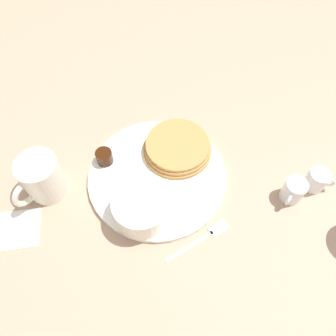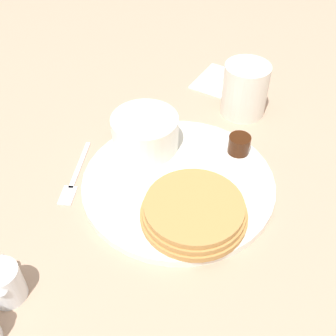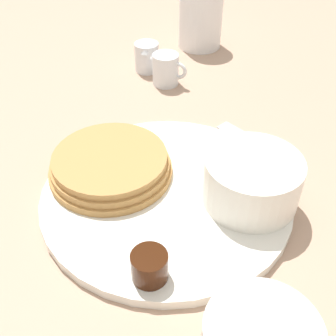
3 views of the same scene
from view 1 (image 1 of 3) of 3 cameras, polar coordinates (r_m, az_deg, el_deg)
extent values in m
plane|color=tan|center=(0.68, -1.87, -1.68)|extent=(4.00, 4.00, 0.00)
cylinder|color=white|center=(0.67, -1.88, -1.43)|extent=(0.28, 0.28, 0.01)
cylinder|color=#B78447|center=(0.70, 1.64, 3.23)|extent=(0.14, 0.14, 0.01)
cylinder|color=#B78447|center=(0.69, 1.65, 3.66)|extent=(0.14, 0.14, 0.01)
cylinder|color=#B78447|center=(0.68, 1.67, 4.09)|extent=(0.13, 0.13, 0.01)
cylinder|color=white|center=(0.60, -4.72, -7.03)|extent=(0.10, 0.10, 0.05)
cylinder|color=white|center=(0.58, -4.88, -6.08)|extent=(0.09, 0.09, 0.01)
cylinder|color=#38190A|center=(0.69, -11.02, 1.91)|extent=(0.03, 0.03, 0.03)
cylinder|color=white|center=(0.62, -6.50, -8.28)|extent=(0.05, 0.05, 0.02)
sphere|color=white|center=(0.60, -6.66, -7.63)|extent=(0.03, 0.03, 0.03)
cylinder|color=silver|center=(0.67, -20.97, -1.50)|extent=(0.08, 0.08, 0.09)
torus|color=silver|center=(0.66, -23.49, -3.96)|extent=(0.06, 0.04, 0.06)
cylinder|color=white|center=(0.68, 21.00, -3.68)|extent=(0.04, 0.04, 0.05)
torus|color=white|center=(0.66, 20.35, -5.01)|extent=(0.03, 0.02, 0.03)
cone|color=white|center=(0.67, 22.15, -1.65)|extent=(0.01, 0.01, 0.01)
cylinder|color=white|center=(0.71, 24.44, -1.93)|extent=(0.04, 0.04, 0.05)
torus|color=white|center=(0.71, 26.13, -2.20)|extent=(0.03, 0.02, 0.03)
cone|color=white|center=(0.69, 23.63, -0.78)|extent=(0.01, 0.01, 0.01)
cube|color=silver|center=(0.62, 3.88, -13.42)|extent=(0.10, 0.02, 0.00)
cube|color=silver|center=(0.63, 8.81, -10.31)|extent=(0.04, 0.03, 0.00)
cube|color=white|center=(0.69, -25.62, -9.76)|extent=(0.12, 0.10, 0.00)
camera|label=2|loc=(0.69, 36.81, 39.42)|focal=45.00mm
camera|label=3|loc=(0.59, -40.88, 20.48)|focal=45.00mm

